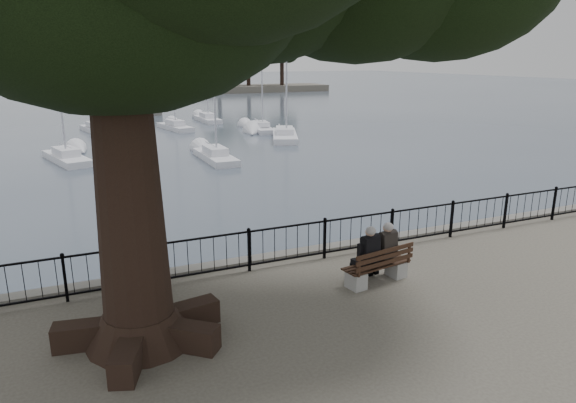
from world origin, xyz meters
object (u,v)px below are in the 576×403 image
person_left (365,257)px  lion_monument (129,94)px  person_right (383,253)px  bench (378,270)px

person_left → lion_monument: size_ratio=0.16×
person_right → lion_monument: size_ratio=0.16×
person_left → lion_monument: (0.89, 49.17, 0.49)m
bench → person_left: (-0.31, 0.05, 0.33)m
person_left → person_right: size_ratio=1.00×
person_right → lion_monument: lion_monument is taller
person_left → person_right: same height
bench → person_left: bearing=171.8°
lion_monument → person_right: bearing=-90.4°
person_right → person_left: bearing=-170.6°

